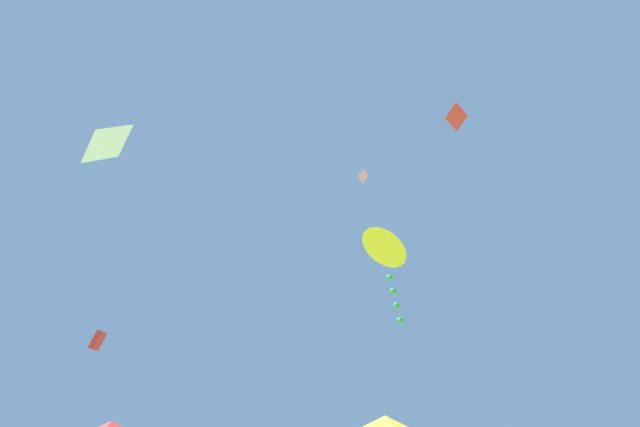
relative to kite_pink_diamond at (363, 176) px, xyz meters
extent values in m
pyramid|color=pink|center=(0.00, 0.00, 0.00)|extent=(0.62, 0.72, 0.64)
cone|color=yellow|center=(-3.82, -19.47, -15.05)|extent=(1.49, 1.61, 0.95)
sphere|color=green|center=(-3.79, -19.56, -15.98)|extent=(0.16, 0.16, 0.16)
sphere|color=green|center=(-3.76, -19.65, -16.37)|extent=(0.16, 0.16, 0.16)
sphere|color=green|center=(-3.72, -19.75, -16.76)|extent=(0.16, 0.16, 0.16)
sphere|color=green|center=(-3.69, -19.84, -17.16)|extent=(0.16, 0.16, 0.16)
pyramid|color=red|center=(4.00, -8.75, -1.07)|extent=(1.32, 1.52, 0.76)
cube|color=red|center=(-14.55, -6.95, -14.68)|extent=(0.71, 0.54, 0.95)
pyramid|color=white|center=(-11.72, -18.81, -11.90)|extent=(1.25, 1.15, 0.98)
camera|label=1|loc=(-6.85, -30.87, -20.50)|focal=27.56mm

